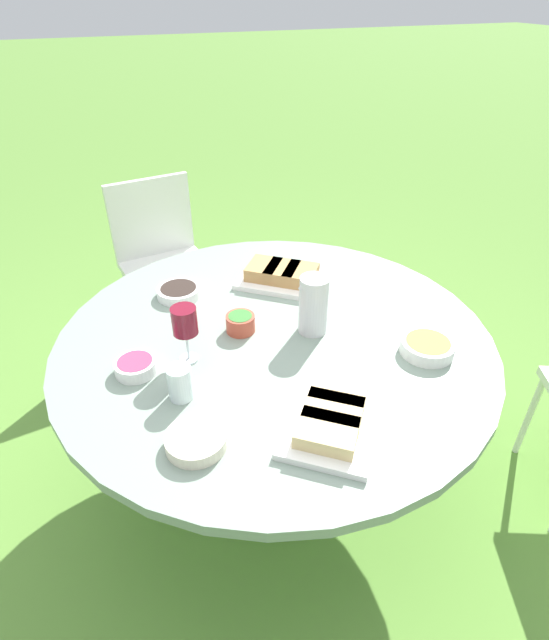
# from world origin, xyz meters

# --- Properties ---
(ground_plane) EXTENTS (40.00, 40.00, 0.00)m
(ground_plane) POSITION_xyz_m (0.00, 0.00, 0.00)
(ground_plane) COLOR #5B8C38
(dining_table) EXTENTS (1.45, 1.45, 0.75)m
(dining_table) POSITION_xyz_m (0.00, 0.00, 0.65)
(dining_table) COLOR #4C4C51
(dining_table) RESTS_ON ground_plane
(chair_near_right) EXTENTS (0.50, 0.48, 0.89)m
(chair_near_right) POSITION_xyz_m (0.18, -1.20, 0.52)
(chair_near_right) COLOR silver
(chair_near_right) RESTS_ON ground_plane
(water_pitcher) EXTENTS (0.10, 0.10, 0.20)m
(water_pitcher) POSITION_xyz_m (-0.13, 0.02, 0.85)
(water_pitcher) COLOR silver
(water_pitcher) RESTS_ON dining_table
(wine_glass) EXTENTS (0.08, 0.08, 0.19)m
(wine_glass) POSITION_xyz_m (0.30, 0.02, 0.89)
(wine_glass) COLOR silver
(wine_glass) RESTS_ON dining_table
(platter_bread_main) EXTENTS (0.40, 0.38, 0.07)m
(platter_bread_main) POSITION_xyz_m (-0.15, -0.31, 0.78)
(platter_bread_main) COLOR white
(platter_bread_main) RESTS_ON dining_table
(platter_charcuterie) EXTENTS (0.39, 0.41, 0.06)m
(platter_charcuterie) POSITION_xyz_m (0.00, 0.43, 0.78)
(platter_charcuterie) COLOR white
(platter_charcuterie) RESTS_ON dining_table
(bowl_fries) EXTENTS (0.17, 0.17, 0.04)m
(bowl_fries) POSITION_xyz_m (-0.42, 0.26, 0.77)
(bowl_fries) COLOR white
(bowl_fries) RESTS_ON dining_table
(bowl_salad) EXTENTS (0.10, 0.10, 0.06)m
(bowl_salad) POSITION_xyz_m (0.10, -0.06, 0.78)
(bowl_salad) COLOR #B74733
(bowl_salad) RESTS_ON dining_table
(bowl_olives) EXTENTS (0.16, 0.16, 0.04)m
(bowl_olives) POSITION_xyz_m (0.24, -0.36, 0.77)
(bowl_olives) COLOR white
(bowl_olives) RESTS_ON dining_table
(bowl_dip_red) EXTENTS (0.13, 0.13, 0.04)m
(bowl_dip_red) POSITION_xyz_m (0.46, 0.02, 0.77)
(bowl_dip_red) COLOR white
(bowl_dip_red) RESTS_ON dining_table
(bowl_dip_cream) EXTENTS (0.16, 0.16, 0.04)m
(bowl_dip_cream) POSITION_xyz_m (0.36, 0.37, 0.77)
(bowl_dip_cream) COLOR beige
(bowl_dip_cream) RESTS_ON dining_table
(cup_water_near) EXTENTS (0.07, 0.07, 0.10)m
(cup_water_near) POSITION_xyz_m (0.35, 0.18, 0.80)
(cup_water_near) COLOR silver
(cup_water_near) RESTS_ON dining_table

